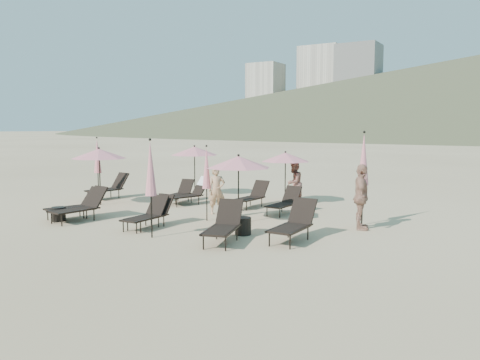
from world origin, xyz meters
The scene contains 26 objects.
ground centered at (0.00, 0.00, 0.00)m, with size 800.00×800.00×0.00m, color #D6BA8C.
hotel_skyline centered at (-93.62, 271.21, 24.18)m, with size 109.00×82.00×55.00m.
lounger_0 centered at (-3.83, -0.26, 0.45)m, with size 1.10×1.78×0.96m.
lounger_1 centered at (-3.34, -0.45, 0.48)m, with size 0.89×1.84×1.02m.
lounger_2 centered at (-0.82, -0.03, 0.42)m, with size 0.61×1.57×0.90m.
lounger_3 centered at (-0.86, -0.20, 0.41)m, with size 0.64×1.55×0.88m.
lounger_4 centered at (1.98, -0.47, 0.47)m, with size 1.15×1.86×1.00m.
lounger_5 centered at (3.43, 0.58, 0.47)m, with size 0.69×1.77×1.01m.
lounger_6 centered at (-6.11, 3.34, 0.47)m, with size 0.91×1.84×1.01m.
lounger_7 centered at (-2.99, 4.04, 0.40)m, with size 0.74×1.54×0.85m.
lounger_8 centered at (-2.32, 3.91, 0.49)m, with size 1.07×1.73×1.02m.
lounger_9 centered at (-0.03, 4.52, 0.43)m, with size 0.72×1.65×0.93m.
lounger_10 centered at (1.59, 3.88, 0.42)m, with size 0.71×1.59×0.89m.
umbrella_open_0 centered at (-5.19, 2.03, 1.93)m, with size 2.02×2.02×2.18m.
umbrella_open_1 centered at (1.05, 1.77, 1.86)m, with size 1.96×1.96×2.10m.
umbrella_open_2 centered at (-3.61, 5.85, 1.91)m, with size 2.01×2.01×2.16m.
umbrella_open_3 centered at (0.67, 5.83, 1.78)m, with size 1.87×1.87×2.02m.
umbrella_closed_0 centered at (0.07, -1.02, 1.82)m, with size 0.31×0.31×2.61m.
umbrella_closed_1 centered at (4.35, 3.41, 1.95)m, with size 0.33×0.33×2.80m.
umbrella_closed_2 centered at (-6.24, 2.89, 1.76)m, with size 0.30×0.30×2.53m.
umbrella_closed_3 centered at (-0.01, 1.61, 1.64)m, with size 0.28×0.28×2.36m.
side_table_0 centered at (-3.92, -0.83, 0.22)m, with size 0.43×0.43×0.44m, color black.
side_table_1 centered at (1.95, 0.51, 0.24)m, with size 0.45×0.45×0.47m, color black.
beachgoer_a centered at (-0.40, 2.74, 0.80)m, with size 0.58×0.38×1.59m, color tan.
beachgoer_b centered at (1.03, 5.84, 0.82)m, with size 0.80×0.62×1.64m, color #9D6051.
beachgoer_c centered at (4.49, 2.80, 0.93)m, with size 1.10×0.46×1.87m, color #AB7961.
Camera 1 is at (8.29, -10.19, 2.87)m, focal length 35.00 mm.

